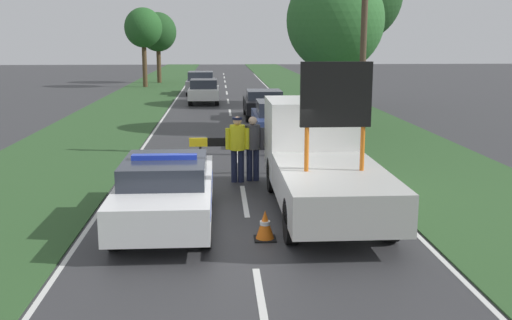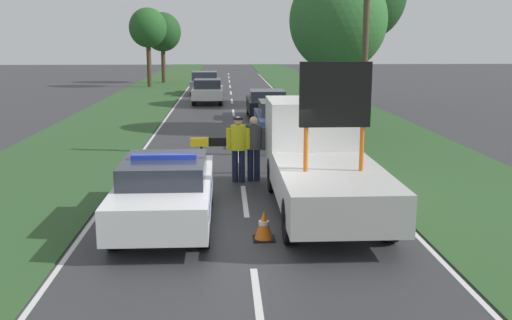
# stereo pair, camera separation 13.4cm
# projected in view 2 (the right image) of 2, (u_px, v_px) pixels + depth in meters

# --- Properties ---
(ground_plane) EXTENTS (160.00, 160.00, 0.00)m
(ground_plane) POSITION_uv_depth(u_px,v_px,m) (248.00, 228.00, 12.42)
(ground_plane) COLOR #333335
(lane_markings) EXTENTS (6.79, 73.42, 0.01)m
(lane_markings) POSITION_uv_depth(u_px,v_px,m) (234.00, 114.00, 31.32)
(lane_markings) COLOR silver
(lane_markings) RESTS_ON ground
(grass_verge_left) EXTENTS (4.78, 120.00, 0.03)m
(grass_verge_left) POSITION_uv_depth(u_px,v_px,m) (123.00, 113.00, 31.68)
(grass_verge_left) COLOR #2D5128
(grass_verge_left) RESTS_ON ground
(grass_verge_right) EXTENTS (4.78, 120.00, 0.03)m
(grass_verge_right) POSITION_uv_depth(u_px,v_px,m) (341.00, 111.00, 32.29)
(grass_verge_right) COLOR #2D5128
(grass_verge_right) RESTS_ON ground
(police_car) EXTENTS (1.91, 4.93, 1.54)m
(police_car) POSITION_uv_depth(u_px,v_px,m) (166.00, 190.00, 12.55)
(police_car) COLOR white
(police_car) RESTS_ON ground
(work_truck) EXTENTS (2.18, 6.33, 3.42)m
(work_truck) POSITION_uv_depth(u_px,v_px,m) (319.00, 157.00, 13.90)
(work_truck) COLOR white
(work_truck) RESTS_ON ground
(road_barrier) EXTENTS (3.10, 0.08, 1.09)m
(road_barrier) POSITION_uv_depth(u_px,v_px,m) (245.00, 144.00, 17.13)
(road_barrier) COLOR black
(road_barrier) RESTS_ON ground
(police_officer) EXTENTS (0.65, 0.41, 1.81)m
(police_officer) POSITION_uv_depth(u_px,v_px,m) (238.00, 143.00, 16.22)
(police_officer) COLOR #191E38
(police_officer) RESTS_ON ground
(pedestrian_civilian) EXTENTS (0.64, 0.41, 1.79)m
(pedestrian_civilian) POSITION_uv_depth(u_px,v_px,m) (254.00, 143.00, 16.40)
(pedestrian_civilian) COLOR #191E38
(pedestrian_civilian) RESTS_ON ground
(traffic_cone_near_police) EXTENTS (0.52, 0.52, 0.71)m
(traffic_cone_near_police) POSITION_uv_depth(u_px,v_px,m) (321.00, 153.00, 18.75)
(traffic_cone_near_police) COLOR black
(traffic_cone_near_police) RESTS_ON ground
(traffic_cone_centre_front) EXTENTS (0.43, 0.43, 0.59)m
(traffic_cone_centre_front) POSITION_uv_depth(u_px,v_px,m) (264.00, 225.00, 11.67)
(traffic_cone_centre_front) COLOR black
(traffic_cone_centre_front) RESTS_ON ground
(queued_car_hatch_blue) EXTENTS (1.86, 4.41, 1.53)m
(queued_car_hatch_blue) POSITION_uv_depth(u_px,v_px,m) (281.00, 120.00, 23.03)
(queued_car_hatch_blue) COLOR navy
(queued_car_hatch_blue) RESTS_ON ground
(queued_car_sedan_black) EXTENTS (1.89, 4.24, 1.39)m
(queued_car_sedan_black) POSITION_uv_depth(u_px,v_px,m) (267.00, 103.00, 29.44)
(queued_car_sedan_black) COLOR black
(queued_car_sedan_black) RESTS_ON ground
(queued_car_van_white) EXTENTS (1.80, 4.12, 1.46)m
(queued_car_van_white) POSITION_uv_depth(u_px,v_px,m) (208.00, 91.00, 36.22)
(queued_car_van_white) COLOR silver
(queued_car_van_white) RESTS_ON ground
(queued_car_suv_grey) EXTENTS (1.94, 4.57, 1.59)m
(queued_car_suv_grey) POSITION_uv_depth(u_px,v_px,m) (205.00, 83.00, 42.27)
(queued_car_suv_grey) COLOR slate
(queued_car_suv_grey) RESTS_ON ground
(roadside_tree_near_right) EXTENTS (3.21, 3.21, 6.12)m
(roadside_tree_near_right) POSITION_uv_depth(u_px,v_px,m) (163.00, 32.00, 52.18)
(roadside_tree_near_right) COLOR #4C3823
(roadside_tree_near_right) RESTS_ON ground
(roadside_tree_mid_left) EXTENTS (2.97, 2.97, 6.27)m
(roadside_tree_mid_left) POSITION_uv_depth(u_px,v_px,m) (148.00, 28.00, 47.46)
(roadside_tree_mid_left) COLOR #4C3823
(roadside_tree_mid_left) RESTS_ON ground
(roadside_tree_mid_right) EXTENTS (3.99, 3.99, 6.69)m
(roadside_tree_mid_right) POSITION_uv_depth(u_px,v_px,m) (338.00, 21.00, 24.38)
(roadside_tree_mid_right) COLOR #4C3823
(roadside_tree_mid_right) RESTS_ON ground
(utility_pole) EXTENTS (1.20, 0.20, 7.65)m
(utility_pole) POSITION_uv_depth(u_px,v_px,m) (366.00, 36.00, 18.87)
(utility_pole) COLOR #473828
(utility_pole) RESTS_ON ground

